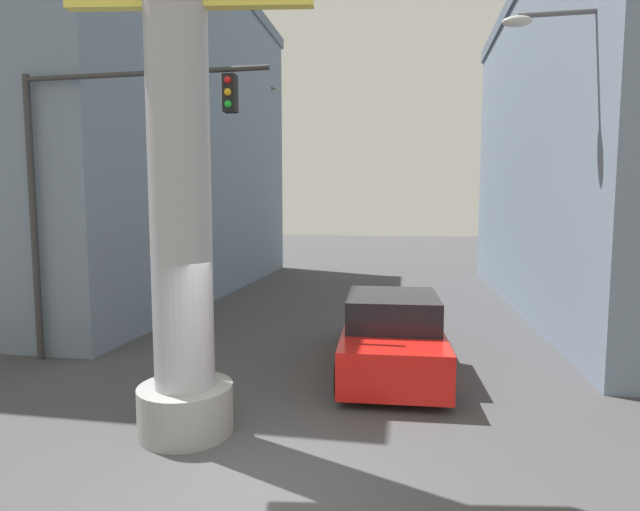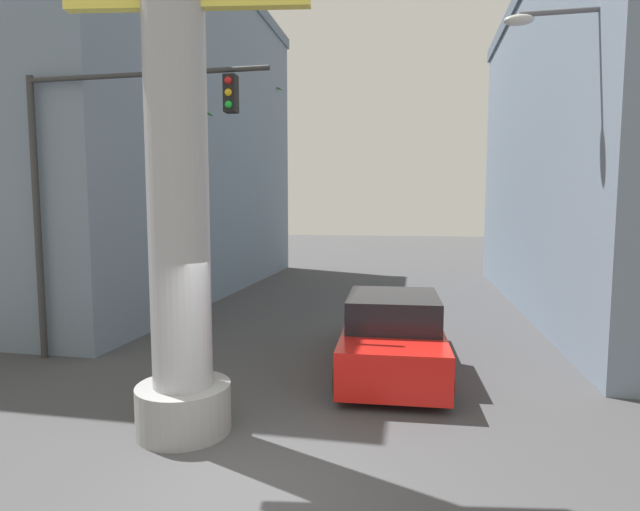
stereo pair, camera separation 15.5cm
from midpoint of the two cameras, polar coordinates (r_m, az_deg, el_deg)
name	(u,v)px [view 2 (the right image)]	position (r m, az deg, el deg)	size (l,w,h in m)	color
ground_plane	(357,312)	(15.68, 4.55, -6.48)	(85.15, 85.15, 0.00)	#424244
building_left	(125,135)	(21.05, -21.15, 12.69)	(8.71, 17.02, 12.01)	slate
neon_sign_pole	(174,29)	(7.64, -15.74, 23.70)	(3.70, 1.35, 12.19)	#9E9EA3
street_lamp	(630,150)	(11.21, 32.24, 10.14)	(2.89, 0.28, 7.06)	#59595E
traffic_light_mast	(102,160)	(11.20, -23.27, 9.96)	(5.21, 0.32, 5.96)	#333333
car_lead	(393,334)	(10.32, 8.73, -8.86)	(2.19, 4.94, 1.56)	black
palm_tree_mid_left	(163,167)	(16.83, -17.22, 9.68)	(3.20, 3.19, 6.88)	brown
palm_tree_far_left	(255,149)	(25.68, -7.31, 11.99)	(2.93, 2.98, 9.59)	brown
palm_tree_mid_right	(569,132)	(18.29, 26.78, 12.46)	(2.69, 2.54, 8.85)	brown
pedestrian_far_left	(228,265)	(20.66, -10.22, -1.06)	(0.45, 0.45, 1.58)	gray
pedestrian_mid_right	(573,302)	(13.80, 27.23, -4.74)	(0.48, 0.48, 1.62)	#3F3833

